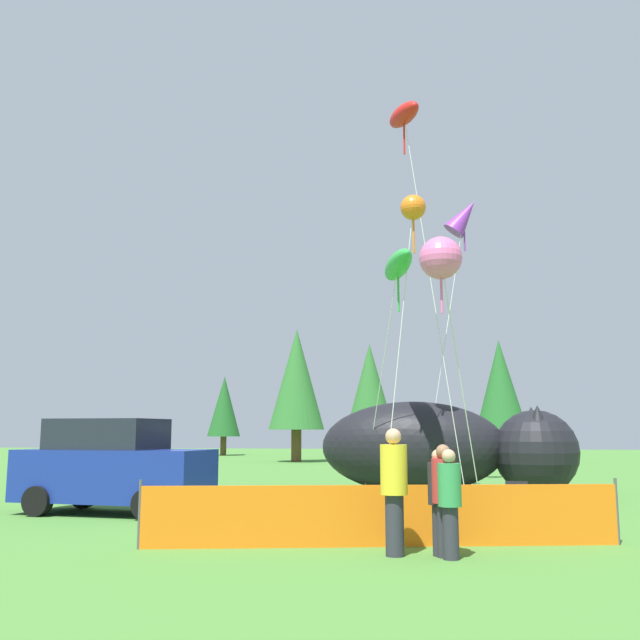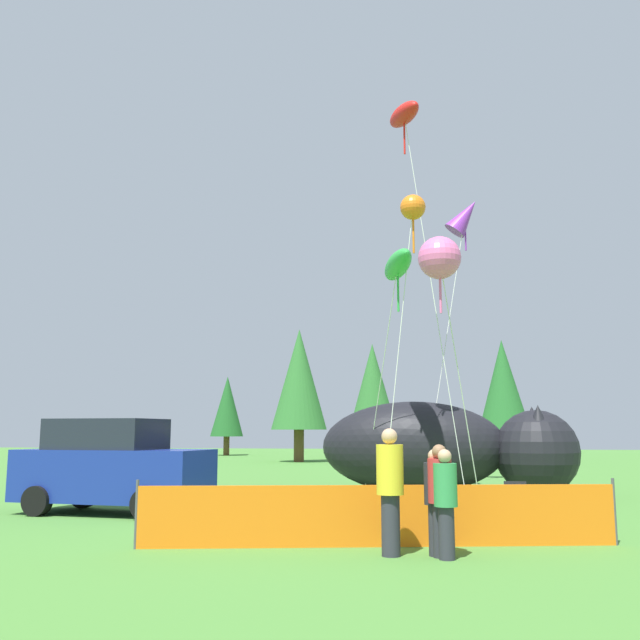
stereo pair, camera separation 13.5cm
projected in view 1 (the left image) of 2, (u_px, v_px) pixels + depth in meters
The scene contains 18 objects.
ground_plane at pixel (303, 523), 14.66m from camera, with size 120.00×120.00×0.00m, color #477F33.
parked_car at pixel (113, 467), 16.41m from camera, with size 4.57×2.43×2.15m.
folding_chair at pixel (518, 498), 14.60m from camera, with size 0.55×0.55×0.86m.
inflatable_cat at pixel (441, 451), 21.60m from camera, with size 7.73×3.01×2.76m.
safety_fence at pixel (383, 516), 11.68m from camera, with size 7.79×1.61×1.09m.
spectator_in_yellow_shirt at pixel (444, 495), 10.79m from camera, with size 0.36×0.36×1.67m.
spectator_in_white_shirt at pixel (439, 497), 10.91m from camera, with size 0.35×0.35×1.60m.
spectator_in_red_shirt at pixel (450, 499), 10.61m from camera, with size 0.35×0.35×1.60m.
spectator_in_blue_shirt at pixel (394, 486), 10.91m from camera, with size 0.42×0.42×1.91m.
kite_purple_delta at pixel (464, 217), 26.18m from camera, with size 2.46×2.37×10.47m.
kite_red_lizard at pixel (404, 117), 22.35m from camera, with size 2.23×1.97×12.09m.
kite_orange_flower at pixel (413, 210), 19.66m from camera, with size 1.26×0.96×8.33m.
kite_pink_octopus at pixel (441, 259), 16.51m from camera, with size 1.38×2.24×6.34m.
kite_green_fish at pixel (398, 266), 19.68m from camera, with size 1.88×4.06×6.79m.
horizon_tree_east at pixel (370, 387), 49.99m from camera, with size 3.34×3.34×7.96m.
horizon_tree_west at pixel (297, 379), 43.93m from camera, with size 3.41×3.41×8.14m.
horizon_tree_mid at pixel (500, 386), 44.05m from camera, with size 3.13×3.13×7.48m.
horizon_tree_northeast at pixel (224, 407), 54.93m from camera, with size 2.53×2.53×6.04m.
Camera 1 is at (2.53, -14.92, 1.88)m, focal length 40.00 mm.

